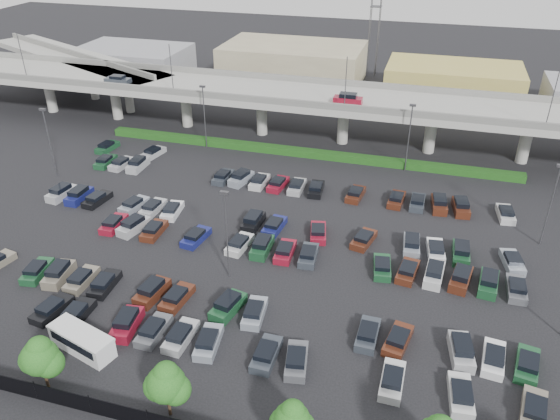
% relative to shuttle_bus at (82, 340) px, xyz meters
% --- Properties ---
extents(ground, '(280.00, 280.00, 0.00)m').
position_rel_shuttle_bus_xyz_m(ground, '(8.67, 22.05, -1.14)').
color(ground, black).
extents(overpass, '(150.00, 13.00, 15.80)m').
position_rel_shuttle_bus_xyz_m(overpass, '(8.46, 54.02, 5.83)').
color(overpass, '#9C9C94').
rests_on(overpass, ground).
extents(on_ramp, '(50.93, 30.13, 8.80)m').
position_rel_shuttle_bus_xyz_m(on_ramp, '(-43.43, 65.10, 5.72)').
color(on_ramp, '#9C9C94').
rests_on(on_ramp, ground).
extents(hedge, '(66.00, 1.60, 1.10)m').
position_rel_shuttle_bus_xyz_m(hedge, '(8.67, 47.05, -0.59)').
color(hedge, '#154012').
rests_on(hedge, ground).
extents(fence, '(70.00, 0.10, 2.00)m').
position_rel_shuttle_bus_xyz_m(fence, '(8.62, -5.95, -0.23)').
color(fence, black).
rests_on(fence, ground).
extents(tree_row, '(65.07, 3.66, 5.94)m').
position_rel_shuttle_bus_xyz_m(tree_row, '(9.38, -4.47, 2.38)').
color(tree_row, '#332316').
rests_on(tree_row, ground).
extents(shuttle_bus, '(6.86, 3.97, 2.09)m').
position_rel_shuttle_bus_xyz_m(shuttle_bus, '(0.00, 0.00, 0.00)').
color(shuttle_bus, silver).
rests_on(shuttle_bus, ground).
extents(parked_cars, '(62.98, 41.66, 1.67)m').
position_rel_shuttle_bus_xyz_m(parked_cars, '(8.84, 18.99, -0.53)').
color(parked_cars, navy).
rests_on(parked_cars, ground).
extents(light_poles, '(66.90, 48.38, 10.30)m').
position_rel_shuttle_bus_xyz_m(light_poles, '(4.55, 24.05, 5.10)').
color(light_poles, '#46464A').
rests_on(light_poles, ground).
extents(distant_buildings, '(138.00, 24.00, 9.00)m').
position_rel_shuttle_bus_xyz_m(distant_buildings, '(21.05, 83.87, 2.61)').
color(distant_buildings, gray).
rests_on(distant_buildings, ground).
extents(comm_tower, '(2.40, 2.40, 30.00)m').
position_rel_shuttle_bus_xyz_m(comm_tower, '(12.67, 96.05, 14.47)').
color(comm_tower, '#46464A').
rests_on(comm_tower, ground).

